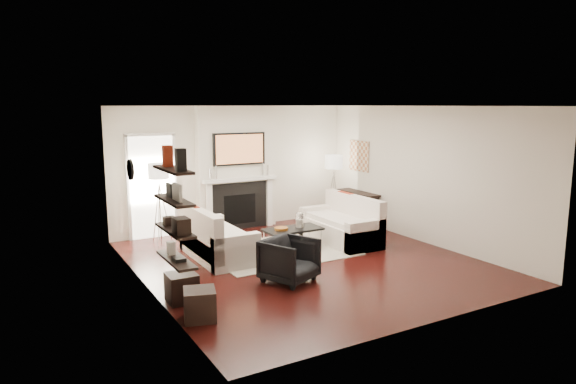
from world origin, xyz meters
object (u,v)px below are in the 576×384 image
lamp_right_shade (334,162)px  ottoman_near (182,287)px  loveseat_right_base (340,232)px  coffee_table (293,229)px  armchair (289,258)px  lamp_left_shade (158,171)px  loveseat_left_base (218,246)px

lamp_right_shade → ottoman_near: (-4.52, -2.81, -1.25)m
loveseat_right_base → coffee_table: 1.13m
armchair → lamp_left_shade: 3.56m
ottoman_near → coffee_table: bearing=28.7°
lamp_right_shade → armchair: bearing=-134.5°
coffee_table → lamp_right_shade: lamp_right_shade is taller
coffee_table → ottoman_near: 3.02m
coffee_table → armchair: (-0.93, -1.49, -0.03)m
lamp_right_shade → lamp_left_shade: bearing=174.8°
coffee_table → lamp_left_shade: 2.86m
lamp_left_shade → lamp_right_shade: bearing=-5.2°
loveseat_right_base → armchair: 2.54m
loveseat_right_base → lamp_left_shade: bearing=151.6°
lamp_left_shade → lamp_right_shade: (3.90, -0.35, 0.00)m
loveseat_right_base → ottoman_near: 4.03m
lamp_right_shade → ottoman_near: size_ratio=1.00×
lamp_right_shade → ottoman_near: bearing=-148.1°
coffee_table → lamp_left_shade: (-2.03, 1.72, 1.05)m
loveseat_left_base → lamp_left_shade: bearing=112.5°
loveseat_right_base → armchair: armchair is taller
loveseat_left_base → coffee_table: size_ratio=1.64×
loveseat_right_base → ottoman_near: loveseat_right_base is taller
lamp_left_shade → loveseat_left_base: bearing=-67.5°
armchair → lamp_left_shade: lamp_left_shade is taller
armchair → ottoman_near: armchair is taller
loveseat_right_base → lamp_right_shade: size_ratio=4.50×
loveseat_right_base → lamp_left_shade: (-3.14, 1.70, 1.24)m
loveseat_right_base → armchair: bearing=-143.5°
armchair → lamp_left_shade: bearing=85.0°
coffee_table → ottoman_near: coffee_table is taller
loveseat_right_base → lamp_left_shade: size_ratio=4.50×
lamp_right_shade → loveseat_right_base: bearing=-119.6°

